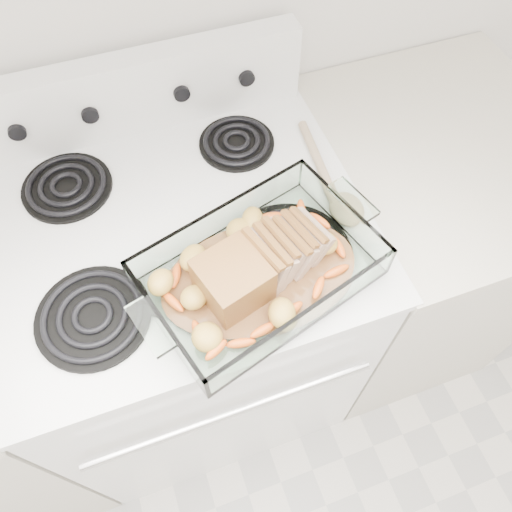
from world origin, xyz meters
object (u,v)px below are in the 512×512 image
object	(u,v)px
electric_range	(196,315)
counter_right	(405,251)
baking_dish	(260,272)
pork_roast	(252,267)

from	to	relation	value
electric_range	counter_right	bearing A→B (deg)	-0.10
baking_dish	pork_roast	size ratio (longest dim) A/B	1.61
electric_range	baking_dish	xyz separation A→B (m)	(0.12, -0.19, 0.48)
baking_dish	pork_roast	bearing A→B (deg)	163.47
electric_range	counter_right	xyz separation A→B (m)	(0.66, -0.00, -0.02)
electric_range	pork_roast	world-z (taller)	electric_range
electric_range	pork_roast	size ratio (longest dim) A/B	4.41
baking_dish	counter_right	bearing A→B (deg)	2.42
counter_right	baking_dish	world-z (taller)	baking_dish
counter_right	baking_dish	bearing A→B (deg)	-161.05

